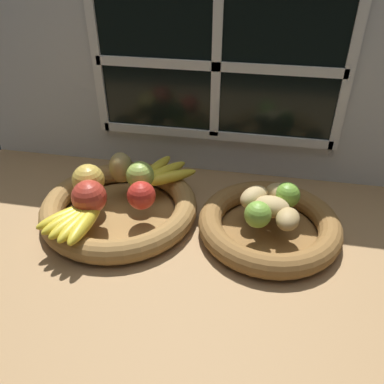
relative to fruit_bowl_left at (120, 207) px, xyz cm
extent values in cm
cube|color=#9E774C|center=(19.56, -1.92, -4.06)|extent=(140.00, 90.00, 3.00)
cube|color=silver|center=(19.56, 28.08, 24.94)|extent=(140.00, 3.00, 55.00)
cube|color=black|center=(19.56, 26.18, 28.44)|extent=(64.00, 0.80, 38.00)
cube|color=white|center=(19.56, 25.58, 28.44)|extent=(2.40, 1.20, 38.00)
cube|color=white|center=(19.56, 25.58, 28.44)|extent=(64.00, 1.20, 2.40)
cube|color=white|center=(-12.44, 25.58, 28.44)|extent=(2.40, 1.20, 40.40)
cube|color=white|center=(51.56, 25.58, 28.44)|extent=(2.40, 1.20, 40.40)
cube|color=white|center=(19.56, 25.58, 9.44)|extent=(64.00, 1.20, 2.40)
cylinder|color=olive|center=(0.00, 0.00, -2.06)|extent=(27.00, 27.00, 1.00)
torus|color=olive|center=(0.00, 0.00, 0.19)|extent=(38.41, 38.41, 5.48)
cylinder|color=brown|center=(36.45, 0.00, -2.06)|extent=(22.62, 22.62, 1.00)
torus|color=brown|center=(36.45, 0.00, 0.19)|extent=(33.07, 33.07, 5.48)
sphere|color=gold|center=(-7.39, 0.49, 6.83)|extent=(7.80, 7.80, 7.80)
sphere|color=#B73828|center=(-4.20, -6.40, 6.89)|extent=(7.93, 7.93, 7.93)
sphere|color=#99B74C|center=(4.02, 5.55, 6.44)|extent=(7.03, 7.03, 7.03)
sphere|color=red|center=(6.84, -2.64, 6.27)|extent=(6.68, 6.68, 6.68)
ellipsoid|color=olive|center=(-1.54, 7.39, 6.99)|extent=(7.32, 7.47, 8.13)
ellipsoid|color=gold|center=(-7.38, -10.64, 4.55)|extent=(12.28, 13.52, 3.25)
ellipsoid|color=gold|center=(-6.36, -11.37, 4.55)|extent=(10.57, 14.55, 3.25)
ellipsoid|color=gold|center=(-5.24, -11.93, 4.55)|extent=(8.57, 15.18, 3.25)
ellipsoid|color=gold|center=(-4.05, -12.29, 4.55)|extent=(6.34, 15.39, 3.25)
ellipsoid|color=gold|center=(-2.81, -12.45, 4.55)|extent=(3.92, 15.17, 3.25)
sphere|color=brown|center=(-2.47, -4.94, 4.55)|extent=(2.93, 2.93, 2.93)
ellipsoid|color=yellow|center=(9.96, 8.85, 4.40)|extent=(15.04, 11.86, 2.95)
ellipsoid|color=yellow|center=(8.08, 10.75, 4.40)|extent=(11.96, 14.98, 2.95)
ellipsoid|color=yellow|center=(5.68, 11.94, 4.40)|extent=(7.60, 16.50, 2.95)
sphere|color=brown|center=(3.29, 4.12, 4.40)|extent=(2.65, 2.65, 2.65)
ellipsoid|color=tan|center=(40.04, -3.59, 5.02)|extent=(6.34, 7.70, 4.19)
ellipsoid|color=tan|center=(36.45, 0.00, 5.26)|extent=(8.76, 6.66, 4.68)
ellipsoid|color=tan|center=(32.42, 3.14, 5.29)|extent=(8.92, 9.58, 4.73)
ellipsoid|color=tan|center=(38.70, 4.93, 5.50)|extent=(9.70, 8.76, 5.15)
sphere|color=#7AAD3D|center=(33.56, -4.34, 5.89)|extent=(5.94, 5.94, 5.94)
sphere|color=#6B9E33|center=(39.83, 4.34, 5.95)|extent=(6.05, 6.05, 6.05)
camera|label=1|loc=(32.24, -72.67, 56.81)|focal=36.34mm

